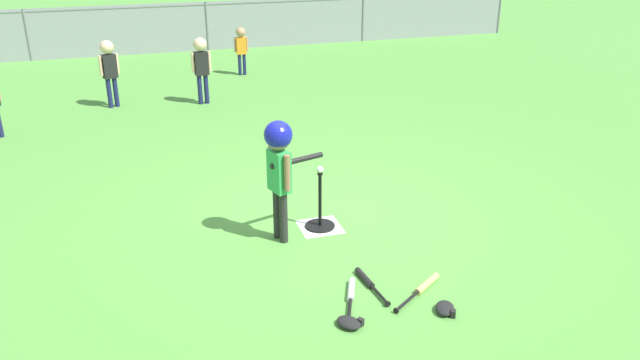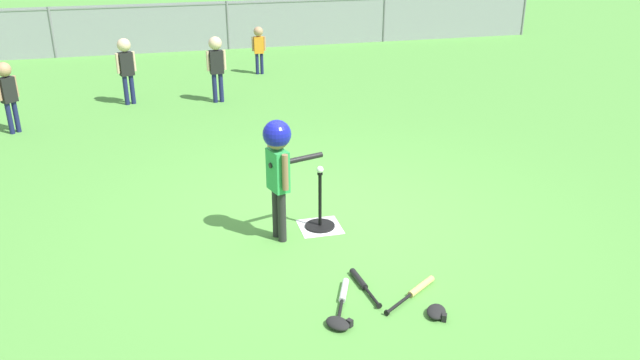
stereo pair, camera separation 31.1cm
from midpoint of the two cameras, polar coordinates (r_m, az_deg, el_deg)
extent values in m
plane|color=#51933D|center=(7.10, 2.31, -3.30)|extent=(60.00, 60.00, 0.00)
cube|color=white|center=(6.87, 1.30, -4.21)|extent=(0.44, 0.44, 0.01)
cylinder|color=black|center=(6.87, 1.30, -4.14)|extent=(0.32, 0.32, 0.03)
cylinder|color=black|center=(6.73, 1.32, -1.75)|extent=(0.04, 0.04, 0.61)
cylinder|color=black|center=(6.61, 1.35, 0.55)|extent=(0.06, 0.06, 0.02)
sphere|color=white|center=(6.60, 1.35, 0.93)|extent=(0.07, 0.07, 0.07)
cylinder|color=#262626|center=(6.57, -2.57, -2.91)|extent=(0.09, 0.09, 0.55)
cylinder|color=#262626|center=(6.48, -2.05, -3.32)|extent=(0.09, 0.09, 0.55)
cube|color=green|center=(6.33, -2.38, 0.86)|extent=(0.21, 0.28, 0.43)
cylinder|color=#8C6647|center=(6.44, -3.05, 1.55)|extent=(0.06, 0.06, 0.37)
cylinder|color=#8C6647|center=(6.19, -1.70, 0.67)|extent=(0.06, 0.06, 0.37)
sphere|color=#8C6647|center=(6.20, -2.44, 3.84)|extent=(0.24, 0.24, 0.24)
sphere|color=#141999|center=(6.19, -2.44, 4.11)|extent=(0.28, 0.28, 0.28)
cylinder|color=black|center=(6.40, -0.75, 1.79)|extent=(0.59, 0.23, 0.06)
cylinder|color=#191E4C|center=(10.73, -24.80, 5.16)|extent=(0.08, 0.08, 0.49)
cylinder|color=#191E4C|center=(10.68, -25.28, 5.00)|extent=(0.08, 0.08, 0.49)
cube|color=black|center=(10.60, -25.43, 7.29)|extent=(0.25, 0.24, 0.38)
cylinder|color=tan|center=(10.66, -24.84, 7.62)|extent=(0.05, 0.05, 0.32)
sphere|color=tan|center=(10.53, -25.71, 8.90)|extent=(0.22, 0.22, 0.22)
cylinder|color=#191E4C|center=(11.47, -8.07, 8.19)|extent=(0.08, 0.08, 0.52)
cylinder|color=#191E4C|center=(11.44, -8.63, 8.13)|extent=(0.08, 0.08, 0.52)
cube|color=black|center=(11.35, -8.48, 10.39)|extent=(0.24, 0.16, 0.40)
cylinder|color=beige|center=(11.37, -7.78, 10.60)|extent=(0.06, 0.06, 0.34)
cylinder|color=beige|center=(11.31, -9.21, 10.46)|extent=(0.06, 0.06, 0.34)
sphere|color=beige|center=(11.28, -8.58, 12.01)|extent=(0.23, 0.23, 0.23)
cylinder|color=#191E4C|center=(11.67, -15.72, 7.81)|extent=(0.08, 0.08, 0.51)
cylinder|color=#191E4C|center=(11.63, -16.25, 7.71)|extent=(0.08, 0.08, 0.51)
cube|color=black|center=(11.55, -16.23, 9.94)|extent=(0.26, 0.21, 0.40)
cylinder|color=beige|center=(11.59, -15.58, 10.19)|extent=(0.06, 0.06, 0.34)
cylinder|color=beige|center=(11.50, -16.92, 9.95)|extent=(0.06, 0.06, 0.34)
sphere|color=beige|center=(11.48, -16.41, 11.51)|extent=(0.23, 0.23, 0.23)
cylinder|color=#191E4C|center=(13.44, -4.56, 10.35)|extent=(0.07, 0.07, 0.43)
cylinder|color=#191E4C|center=(13.43, -4.98, 10.32)|extent=(0.07, 0.07, 0.43)
cube|color=orange|center=(13.36, -4.83, 11.95)|extent=(0.20, 0.13, 0.34)
cylinder|color=tan|center=(13.37, -4.30, 12.07)|extent=(0.05, 0.05, 0.29)
cylinder|color=tan|center=(13.34, -5.35, 12.02)|extent=(0.05, 0.05, 0.29)
sphere|color=tan|center=(13.31, -4.87, 13.11)|extent=(0.19, 0.19, 0.19)
cylinder|color=silver|center=(5.75, 3.74, -9.85)|extent=(0.18, 0.32, 0.06)
cylinder|color=black|center=(5.48, 3.45, -11.69)|extent=(0.15, 0.31, 0.03)
cylinder|color=black|center=(5.35, 3.30, -12.68)|extent=(0.05, 0.03, 0.05)
cylinder|color=#DBB266|center=(5.89, 10.56, -9.37)|extent=(0.33, 0.25, 0.06)
cylinder|color=black|center=(5.63, 8.67, -10.90)|extent=(0.31, 0.23, 0.03)
cylinder|color=black|center=(5.50, 7.64, -11.72)|extent=(0.04, 0.05, 0.05)
cylinder|color=black|center=(5.92, 4.99, -8.83)|extent=(0.09, 0.31, 0.06)
cylinder|color=black|center=(5.69, 6.26, -10.33)|extent=(0.06, 0.30, 0.03)
cylinder|color=black|center=(5.58, 6.94, -11.13)|extent=(0.05, 0.02, 0.05)
ellipsoid|color=black|center=(5.33, 3.31, -12.72)|extent=(0.25, 0.27, 0.07)
cube|color=black|center=(5.35, 4.38, -12.66)|extent=(0.06, 0.06, 0.06)
ellipsoid|color=black|center=(5.58, 11.97, -11.48)|extent=(0.25, 0.27, 0.07)
cube|color=black|center=(5.52, 12.68, -11.94)|extent=(0.06, 0.06, 0.06)
cylinder|color=slate|center=(16.02, -22.33, 12.10)|extent=(0.06, 0.06, 1.15)
cylinder|color=slate|center=(15.98, -7.68, 13.55)|extent=(0.06, 0.06, 1.15)
cylinder|color=slate|center=(16.92, 6.30, 14.13)|extent=(0.06, 0.06, 1.15)
cylinder|color=slate|center=(18.68, 18.25, 13.99)|extent=(0.06, 0.06, 1.15)
cube|color=gray|center=(15.91, -7.78, 15.39)|extent=(16.00, 0.03, 0.03)
cube|color=gray|center=(15.98, -7.68, 13.55)|extent=(16.00, 0.01, 1.15)
camera|label=1|loc=(0.16, -88.66, 0.57)|focal=35.75mm
camera|label=2|loc=(0.16, 91.34, -0.57)|focal=35.75mm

